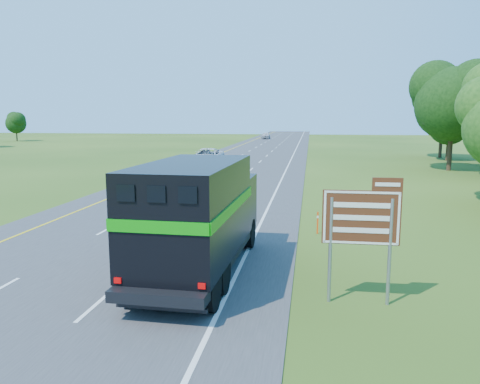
{
  "coord_description": "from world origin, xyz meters",
  "views": [
    {
      "loc": [
        7.98,
        -1.54,
        5.51
      ],
      "look_at": [
        4.24,
        23.26,
        1.47
      ],
      "focal_mm": 35.0,
      "sensor_mm": 36.0,
      "label": 1
    }
  ],
  "objects_px": {
    "far_car": "(266,135)",
    "exit_sign": "(362,223)",
    "horse_truck": "(198,214)",
    "white_suv": "(207,157)"
  },
  "relations": [
    {
      "from": "white_suv",
      "to": "far_car",
      "type": "bearing_deg",
      "value": 88.1
    },
    {
      "from": "white_suv",
      "to": "exit_sign",
      "type": "relative_size",
      "value": 1.8
    },
    {
      "from": "white_suv",
      "to": "exit_sign",
      "type": "xyz_separation_m",
      "value": [
        13.25,
        -38.68,
        1.48
      ]
    },
    {
      "from": "horse_truck",
      "to": "far_car",
      "type": "height_order",
      "value": "horse_truck"
    },
    {
      "from": "horse_truck",
      "to": "far_car",
      "type": "bearing_deg",
      "value": 95.91
    },
    {
      "from": "white_suv",
      "to": "far_car",
      "type": "height_order",
      "value": "white_suv"
    },
    {
      "from": "far_car",
      "to": "exit_sign",
      "type": "distance_m",
      "value": 105.17
    },
    {
      "from": "horse_truck",
      "to": "exit_sign",
      "type": "xyz_separation_m",
      "value": [
        5.34,
        -1.81,
        0.29
      ]
    },
    {
      "from": "horse_truck",
      "to": "exit_sign",
      "type": "height_order",
      "value": "horse_truck"
    },
    {
      "from": "horse_truck",
      "to": "white_suv",
      "type": "distance_m",
      "value": 37.72
    }
  ]
}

